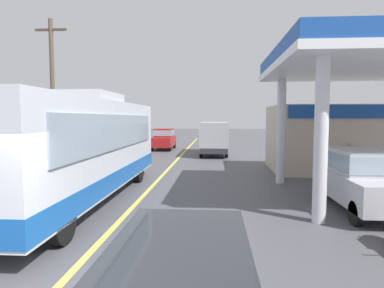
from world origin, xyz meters
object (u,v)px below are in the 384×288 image
at_px(coach_bus_main, 82,149).
at_px(pedestrian_near_pump, 351,158).
at_px(car_at_pump, 361,176).
at_px(car_trailing_behind_bus, 164,138).
at_px(minibus_opposing_lane, 214,135).

relative_size(coach_bus_main, pedestrian_near_pump, 6.65).
xyz_separation_m(car_at_pump, car_trailing_behind_bus, (-8.96, 18.74, 0.00)).
xyz_separation_m(pedestrian_near_pump, car_trailing_behind_bus, (-10.69, 13.50, 0.08)).
bearing_deg(car_trailing_behind_bus, pedestrian_near_pump, -51.64).
bearing_deg(car_at_pump, pedestrian_near_pump, 71.74).
relative_size(pedestrian_near_pump, car_trailing_behind_bus, 0.40).
bearing_deg(car_trailing_behind_bus, car_at_pump, -64.45).
relative_size(car_at_pump, car_trailing_behind_bus, 1.00).
bearing_deg(coach_bus_main, car_at_pump, -3.23).
bearing_deg(pedestrian_near_pump, coach_bus_main, -155.85).
bearing_deg(coach_bus_main, minibus_opposing_lane, 73.46).
height_order(car_at_pump, pedestrian_near_pump, car_at_pump).
relative_size(minibus_opposing_lane, pedestrian_near_pump, 3.69).
relative_size(car_at_pump, pedestrian_near_pump, 2.53).
xyz_separation_m(minibus_opposing_lane, pedestrian_near_pump, (6.26, -9.78, -0.54)).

